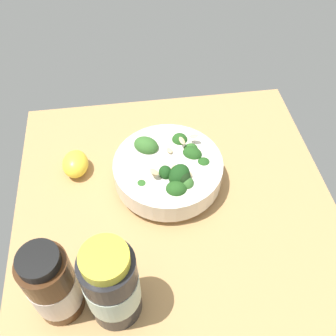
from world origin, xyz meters
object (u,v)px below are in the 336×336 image
at_px(bottle_tall, 53,286).
at_px(bowl_of_broccoli, 169,169).
at_px(bottle_short, 112,285).
at_px(lemon_wedge, 75,164).

bearing_deg(bottle_tall, bowl_of_broccoli, -42.42).
xyz_separation_m(bowl_of_broccoli, bottle_tall, (-0.21, 0.19, 0.03)).
height_order(bowl_of_broccoli, bottle_short, bottle_short).
bearing_deg(lemon_wedge, bowl_of_broccoli, -106.46).
xyz_separation_m(bottle_tall, bottle_short, (-0.01, -0.08, 0.01)).
distance_m(bottle_tall, bottle_short, 0.08).
relative_size(bowl_of_broccoli, bottle_tall, 1.31).
bearing_deg(bowl_of_broccoli, bottle_tall, 137.58).
relative_size(lemon_wedge, bottle_tall, 0.40).
xyz_separation_m(bowl_of_broccoli, lemon_wedge, (0.05, 0.17, -0.02)).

